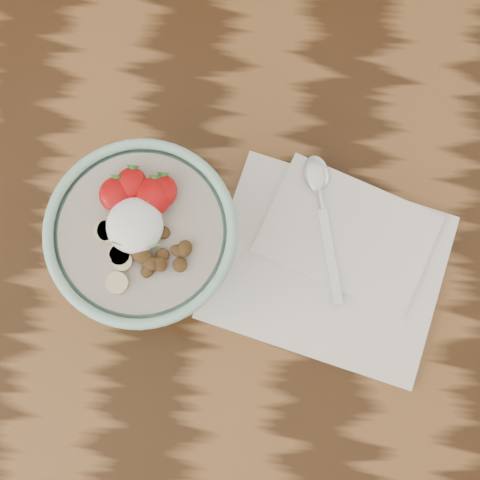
# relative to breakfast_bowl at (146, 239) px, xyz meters

# --- Properties ---
(table) EXTENTS (1.60, 0.90, 0.75)m
(table) POSITION_rel_breakfast_bowl_xyz_m (0.01, 0.03, -0.16)
(table) COLOR #311C0C
(table) RESTS_ON ground
(breakfast_bowl) EXTENTS (0.21, 0.21, 0.14)m
(breakfast_bowl) POSITION_rel_breakfast_bowl_xyz_m (0.00, 0.00, 0.00)
(breakfast_bowl) COLOR #94C7B2
(breakfast_bowl) RESTS_ON table
(napkin) EXTENTS (0.32, 0.28, 0.02)m
(napkin) POSITION_rel_breakfast_bowl_xyz_m (0.22, 0.01, -0.06)
(napkin) COLOR white
(napkin) RESTS_ON table
(spoon) EXTENTS (0.07, 0.19, 0.01)m
(spoon) POSITION_rel_breakfast_bowl_xyz_m (0.20, 0.09, -0.05)
(spoon) COLOR silver
(spoon) RESTS_ON napkin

